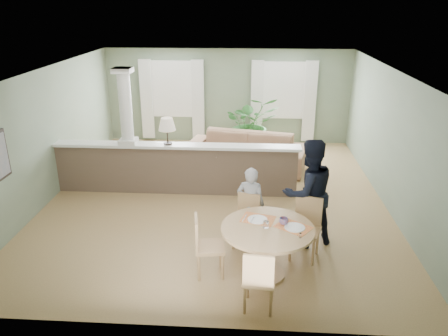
# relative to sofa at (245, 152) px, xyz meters

# --- Properties ---
(ground) EXTENTS (8.00, 8.00, 0.00)m
(ground) POSITION_rel_sofa_xyz_m (-0.58, -1.80, -0.43)
(ground) COLOR tan
(ground) RESTS_ON ground
(room_shell) EXTENTS (7.02, 8.02, 2.71)m
(room_shell) POSITION_rel_sofa_xyz_m (-0.60, -1.18, 1.38)
(room_shell) COLOR gray
(room_shell) RESTS_ON ground
(pony_wall) EXTENTS (5.32, 0.38, 2.70)m
(pony_wall) POSITION_rel_sofa_xyz_m (-1.56, -1.60, 0.28)
(pony_wall) COLOR brown
(pony_wall) RESTS_ON ground
(sofa) EXTENTS (3.10, 1.74, 0.86)m
(sofa) POSITION_rel_sofa_xyz_m (0.00, 0.00, 0.00)
(sofa) COLOR #9B7554
(sofa) RESTS_ON ground
(houseplant) EXTENTS (1.64, 1.49, 1.59)m
(houseplant) POSITION_rel_sofa_xyz_m (0.14, 1.29, 0.37)
(houseplant) COLOR #285C25
(houseplant) RESTS_ON ground
(dining_table) EXTENTS (1.39, 1.39, 0.95)m
(dining_table) POSITION_rel_sofa_xyz_m (0.41, -4.60, 0.24)
(dining_table) COLOR tan
(dining_table) RESTS_ON ground
(chair_far_boy) EXTENTS (0.50, 0.50, 0.91)m
(chair_far_boy) POSITION_rel_sofa_xyz_m (0.09, -3.68, 0.07)
(chair_far_boy) COLOR tan
(chair_far_boy) RESTS_ON ground
(chair_far_man) EXTENTS (0.58, 0.58, 1.01)m
(chair_far_man) POSITION_rel_sofa_xyz_m (1.06, -3.98, 0.13)
(chair_far_man) COLOR tan
(chair_far_man) RESTS_ON ground
(chair_near) EXTENTS (0.47, 0.47, 0.95)m
(chair_near) POSITION_rel_sofa_xyz_m (0.28, -5.42, 0.09)
(chair_near) COLOR tan
(chair_near) RESTS_ON ground
(chair_side) EXTENTS (0.50, 0.50, 0.97)m
(chair_side) POSITION_rel_sofa_xyz_m (-0.53, -4.61, 0.11)
(chair_side) COLOR tan
(chair_side) RESTS_ON ground
(child_person) EXTENTS (0.55, 0.42, 1.35)m
(child_person) POSITION_rel_sofa_xyz_m (0.15, -3.50, 0.25)
(child_person) COLOR #99999E
(child_person) RESTS_ON ground
(man_person) EXTENTS (1.12, 1.01, 1.89)m
(man_person) POSITION_rel_sofa_xyz_m (1.11, -3.56, 0.52)
(man_person) COLOR black
(man_person) RESTS_ON ground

